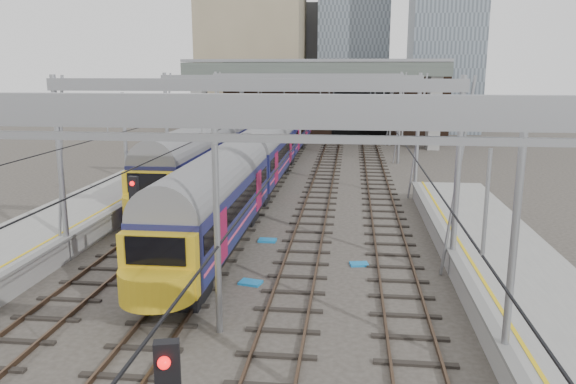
# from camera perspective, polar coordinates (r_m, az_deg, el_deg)

# --- Properties ---
(ground) EXTENTS (160.00, 160.00, 0.00)m
(ground) POSITION_cam_1_polar(r_m,az_deg,el_deg) (16.88, -8.56, -16.87)
(ground) COLOR #38332D
(ground) RESTS_ON ground
(tracks) EXTENTS (14.40, 80.00, 0.22)m
(tracks) POSITION_cam_1_polar(r_m,az_deg,el_deg) (30.58, -1.34, -3.17)
(tracks) COLOR #4C3828
(tracks) RESTS_ON ground
(overhead_line) EXTENTS (16.80, 80.00, 8.00)m
(overhead_line) POSITION_cam_1_polar(r_m,az_deg,el_deg) (35.94, 0.03, 9.75)
(overhead_line) COLOR gray
(overhead_line) RESTS_ON ground
(retaining_wall) EXTENTS (28.00, 2.75, 9.00)m
(retaining_wall) POSITION_cam_1_polar(r_m,az_deg,el_deg) (66.29, 4.23, 8.97)
(retaining_wall) COLOR black
(retaining_wall) RESTS_ON ground
(overbridge) EXTENTS (28.00, 3.00, 9.25)m
(overbridge) POSITION_cam_1_polar(r_m,az_deg,el_deg) (60.33, 2.69, 11.45)
(overbridge) COLOR gray
(overbridge) RESTS_ON ground
(city_skyline) EXTENTS (37.50, 27.50, 60.00)m
(city_skyline) POSITION_cam_1_polar(r_m,az_deg,el_deg) (85.14, 5.85, 18.29)
(city_skyline) COLOR tan
(city_skyline) RESTS_ON ground
(train_main) EXTENTS (2.64, 61.09, 4.60)m
(train_main) POSITION_cam_1_polar(r_m,az_deg,el_deg) (47.50, -0.88, 5.33)
(train_main) COLOR black
(train_main) RESTS_ON ground
(train_second) EXTENTS (2.74, 47.54, 4.73)m
(train_second) POSITION_cam_1_polar(r_m,az_deg,el_deg) (51.42, -4.85, 5.89)
(train_second) COLOR black
(train_second) RESTS_ON ground
(signal_near_left) EXTENTS (0.35, 0.46, 4.58)m
(signal_near_left) POSITION_cam_1_polar(r_m,az_deg,el_deg) (20.59, -15.09, -2.96)
(signal_near_left) COLOR black
(signal_near_left) RESTS_ON ground
(equip_cover_a) EXTENTS (0.96, 0.78, 0.10)m
(equip_cover_a) POSITION_cam_1_polar(r_m,az_deg,el_deg) (22.25, -3.82, -9.17)
(equip_cover_a) COLOR #1771B2
(equip_cover_a) RESTS_ON ground
(equip_cover_b) EXTENTS (0.87, 0.63, 0.10)m
(equip_cover_b) POSITION_cam_1_polar(r_m,az_deg,el_deg) (27.45, -2.11, -4.93)
(equip_cover_b) COLOR #1771B2
(equip_cover_b) RESTS_ON ground
(equip_cover_c) EXTENTS (0.85, 0.67, 0.09)m
(equip_cover_c) POSITION_cam_1_polar(r_m,az_deg,el_deg) (24.40, 7.22, -7.28)
(equip_cover_c) COLOR #1771B2
(equip_cover_c) RESTS_ON ground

